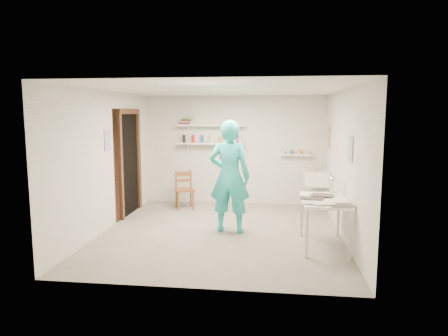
# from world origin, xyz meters

# --- Properties ---
(floor) EXTENTS (4.00, 4.50, 0.02)m
(floor) POSITION_xyz_m (0.00, 0.00, -0.01)
(floor) COLOR slate
(floor) RESTS_ON ground
(ceiling) EXTENTS (4.00, 4.50, 0.02)m
(ceiling) POSITION_xyz_m (0.00, 0.00, 2.41)
(ceiling) COLOR silver
(ceiling) RESTS_ON wall_back
(wall_back) EXTENTS (4.00, 0.02, 2.40)m
(wall_back) POSITION_xyz_m (0.00, 2.26, 1.20)
(wall_back) COLOR silver
(wall_back) RESTS_ON ground
(wall_front) EXTENTS (4.00, 0.02, 2.40)m
(wall_front) POSITION_xyz_m (0.00, -2.26, 1.20)
(wall_front) COLOR silver
(wall_front) RESTS_ON ground
(wall_left) EXTENTS (0.02, 4.50, 2.40)m
(wall_left) POSITION_xyz_m (-2.01, 0.00, 1.20)
(wall_left) COLOR silver
(wall_left) RESTS_ON ground
(wall_right) EXTENTS (0.02, 4.50, 2.40)m
(wall_right) POSITION_xyz_m (2.01, 0.00, 1.20)
(wall_right) COLOR silver
(wall_right) RESTS_ON ground
(doorway_recess) EXTENTS (0.02, 0.90, 2.00)m
(doorway_recess) POSITION_xyz_m (-1.99, 1.05, 1.00)
(doorway_recess) COLOR black
(doorway_recess) RESTS_ON wall_left
(corridor_box) EXTENTS (1.40, 1.50, 2.10)m
(corridor_box) POSITION_xyz_m (-2.70, 1.05, 1.05)
(corridor_box) COLOR brown
(corridor_box) RESTS_ON ground
(door_lintel) EXTENTS (0.06, 1.05, 0.10)m
(door_lintel) POSITION_xyz_m (-1.97, 1.05, 2.05)
(door_lintel) COLOR brown
(door_lintel) RESTS_ON wall_left
(door_jamb_near) EXTENTS (0.06, 0.10, 2.00)m
(door_jamb_near) POSITION_xyz_m (-1.97, 0.55, 1.00)
(door_jamb_near) COLOR brown
(door_jamb_near) RESTS_ON ground
(door_jamb_far) EXTENTS (0.06, 0.10, 2.00)m
(door_jamb_far) POSITION_xyz_m (-1.97, 1.55, 1.00)
(door_jamb_far) COLOR brown
(door_jamb_far) RESTS_ON ground
(shelf_lower) EXTENTS (1.50, 0.22, 0.03)m
(shelf_lower) POSITION_xyz_m (-0.50, 2.13, 1.35)
(shelf_lower) COLOR white
(shelf_lower) RESTS_ON wall_back
(shelf_upper) EXTENTS (1.50, 0.22, 0.03)m
(shelf_upper) POSITION_xyz_m (-0.50, 2.13, 1.75)
(shelf_upper) COLOR white
(shelf_upper) RESTS_ON wall_back
(ledge_shelf) EXTENTS (0.70, 0.14, 0.03)m
(ledge_shelf) POSITION_xyz_m (1.35, 2.17, 1.12)
(ledge_shelf) COLOR white
(ledge_shelf) RESTS_ON wall_back
(poster_left) EXTENTS (0.01, 0.28, 0.36)m
(poster_left) POSITION_xyz_m (-1.99, 0.05, 1.55)
(poster_left) COLOR #334C7F
(poster_left) RESTS_ON wall_left
(poster_right_a) EXTENTS (0.01, 0.34, 0.42)m
(poster_right_a) POSITION_xyz_m (1.99, 1.80, 1.55)
(poster_right_a) COLOR #995933
(poster_right_a) RESTS_ON wall_right
(poster_right_b) EXTENTS (0.01, 0.30, 0.38)m
(poster_right_b) POSITION_xyz_m (1.99, -0.55, 1.50)
(poster_right_b) COLOR #3F724C
(poster_right_b) RESTS_ON wall_right
(belfast_sink) EXTENTS (0.48, 0.60, 0.30)m
(belfast_sink) POSITION_xyz_m (1.75, 1.70, 0.70)
(belfast_sink) COLOR white
(belfast_sink) RESTS_ON wall_right
(man) EXTENTS (0.74, 0.53, 1.91)m
(man) POSITION_xyz_m (0.14, 0.03, 0.95)
(man) COLOR #26C2BE
(man) RESTS_ON ground
(wall_clock) EXTENTS (0.34, 0.07, 0.34)m
(wall_clock) POSITION_xyz_m (0.12, 0.25, 1.27)
(wall_clock) COLOR #F1EDA4
(wall_clock) RESTS_ON man
(wooden_chair) EXTENTS (0.48, 0.47, 0.81)m
(wooden_chair) POSITION_xyz_m (-0.99, 1.58, 0.40)
(wooden_chair) COLOR brown
(wooden_chair) RESTS_ON ground
(work_table) EXTENTS (0.67, 1.11, 0.74)m
(work_table) POSITION_xyz_m (1.64, -0.58, 0.37)
(work_table) COLOR white
(work_table) RESTS_ON ground
(desk_lamp) EXTENTS (0.14, 0.14, 0.14)m
(desk_lamp) POSITION_xyz_m (1.82, -0.14, 0.96)
(desk_lamp) COLOR white
(desk_lamp) RESTS_ON work_table
(spray_cans) EXTENTS (1.26, 0.06, 0.17)m
(spray_cans) POSITION_xyz_m (-0.50, 2.13, 1.45)
(spray_cans) COLOR black
(spray_cans) RESTS_ON shelf_lower
(book_stack) EXTENTS (0.28, 0.14, 0.17)m
(book_stack) POSITION_xyz_m (-1.05, 2.13, 1.85)
(book_stack) COLOR red
(book_stack) RESTS_ON shelf_upper
(ledge_pots) EXTENTS (0.48, 0.07, 0.09)m
(ledge_pots) POSITION_xyz_m (1.35, 2.17, 1.18)
(ledge_pots) COLOR silver
(ledge_pots) RESTS_ON ledge_shelf
(papers) EXTENTS (0.30, 0.22, 0.03)m
(papers) POSITION_xyz_m (1.64, -0.58, 0.76)
(papers) COLOR silver
(papers) RESTS_ON work_table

